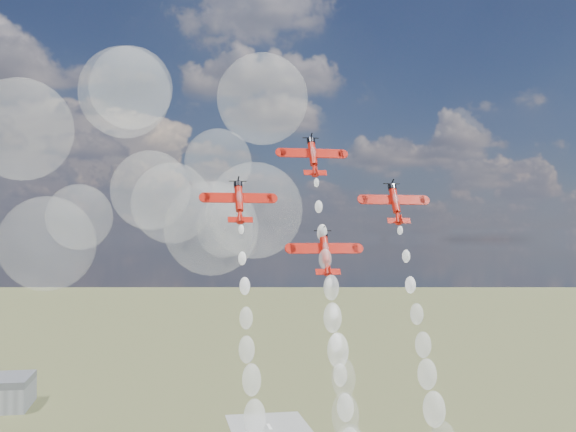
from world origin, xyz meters
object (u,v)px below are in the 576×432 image
at_px(plane_slot, 325,252).
at_px(plane_lead, 313,156).
at_px(plane_left, 239,201).
at_px(plane_right, 395,203).

bearing_deg(plane_slot, plane_lead, 90.00).
distance_m(plane_left, plane_right, 30.78).
xyz_separation_m(plane_lead, plane_slot, (0.00, -10.17, -18.99)).
bearing_deg(plane_lead, plane_slot, -90.00).
bearing_deg(plane_right, plane_left, 180.00).
height_order(plane_left, plane_slot, plane_left).
bearing_deg(plane_left, plane_right, 0.00).
relative_size(plane_right, plane_slot, 1.00).
distance_m(plane_right, plane_slot, 18.78).
bearing_deg(plane_left, plane_slot, -18.29).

